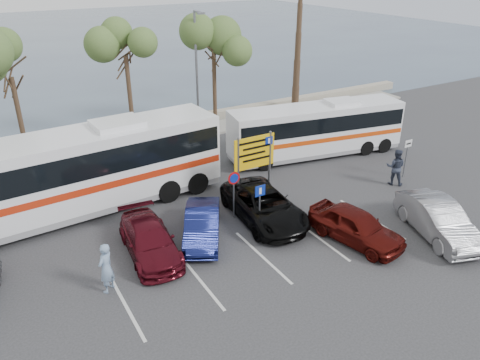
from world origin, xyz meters
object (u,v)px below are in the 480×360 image
coach_bus_left (81,175)px  coach_bus_right (316,131)px  car_maroon (150,240)px  street_lamp_right (197,68)px  pedestrian_far (396,167)px  direction_sign (254,157)px  car_red (356,226)px  car_blue (202,225)px  suv_black (264,205)px  pedestrian_near (106,268)px  car_silver_b (438,220)px

coach_bus_left → coach_bus_right: coach_bus_left is taller
car_maroon → coach_bus_right: bearing=26.9°
street_lamp_right → pedestrian_far: (5.63, -12.40, -3.59)m
direction_sign → pedestrian_far: (7.62, -2.07, -1.42)m
car_red → pedestrian_far: size_ratio=2.16×
direction_sign → coach_bus_left: (-7.50, 3.30, -0.47)m
direction_sign → car_red: (1.90, -5.21, -1.69)m
car_blue → suv_black: bearing=28.7°
pedestrian_far → car_blue: bearing=46.3°
street_lamp_right → coach_bus_right: (4.50, -7.02, -3.04)m
pedestrian_near → pedestrian_far: bearing=144.9°
car_red → pedestrian_near: size_ratio=2.18×
pedestrian_far → suv_black: bearing=45.5°
car_red → suv_black: 4.25m
coach_bus_left → pedestrian_far: bearing=-19.6°
direction_sign → car_blue: 4.43m
street_lamp_right → coach_bus_left: (-9.50, -7.02, -2.64)m
coach_bus_right → coach_bus_left: bearing=-180.0°
car_red → pedestrian_far: pedestrian_far is taller
pedestrian_near → suv_black: bearing=151.6°
coach_bus_right → pedestrian_far: size_ratio=5.48×
direction_sign → pedestrian_far: size_ratio=1.79×
car_blue → pedestrian_near: bearing=-133.8°
street_lamp_right → pedestrian_near: street_lamp_right is taller
coach_bus_right → suv_black: bearing=-144.5°
car_red → direction_sign: bearing=98.5°
coach_bus_left → car_maroon: 5.35m
coach_bus_right → car_blue: bearing=-153.9°
street_lamp_right → pedestrian_far: street_lamp_right is taller
pedestrian_near → car_maroon: bearing=174.7°
coach_bus_right → car_maroon: size_ratio=2.41×
car_maroon → street_lamp_right: bearing=61.2°
car_blue → car_red: bearing=-3.4°
pedestrian_near → pedestrian_far: size_ratio=0.99×
suv_black → pedestrian_near: 7.89m
pedestrian_near → pedestrian_far: 15.92m
coach_bus_left → car_blue: 6.41m
pedestrian_far → car_silver_b: bearing=111.6°
direction_sign → car_blue: size_ratio=0.87×
car_blue → coach_bus_left: bearing=156.0°
street_lamp_right → car_red: street_lamp_right is taller
suv_black → pedestrian_near: bearing=-164.4°
coach_bus_right → pedestrian_near: 16.11m
direction_sign → suv_black: 2.44m
street_lamp_right → car_blue: bearing=-115.3°
car_silver_b → street_lamp_right: bearing=119.3°
street_lamp_right → pedestrian_far: bearing=-65.6°
street_lamp_right → direction_sign: street_lamp_right is taller
car_silver_b → car_maroon: bearing=174.6°
car_silver_b → pedestrian_far: 5.17m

